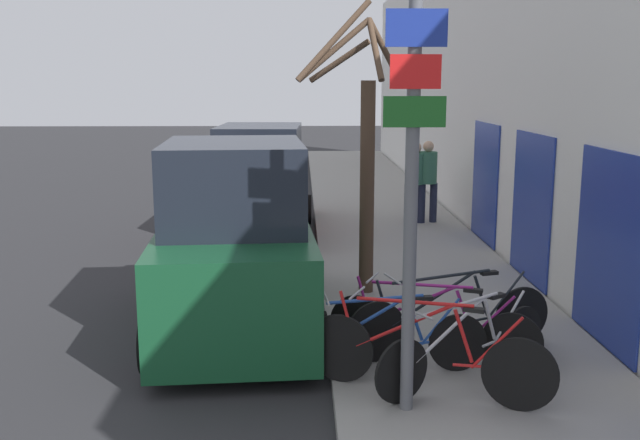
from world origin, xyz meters
TOP-DOWN VIEW (x-y plane):
  - ground_plane at (0.00, 11.20)m, footprint 80.00×80.00m
  - sidewalk_curb at (2.60, 14.00)m, footprint 3.20×32.00m
  - building_facade at (4.35, 13.92)m, footprint 0.23×32.00m
  - signpost at (1.67, 4.34)m, footprint 0.55×0.14m
  - bicycle_0 at (1.90, 4.63)m, footprint 2.31×1.03m
  - bicycle_1 at (2.36, 4.95)m, footprint 2.00×1.34m
  - bicycle_2 at (1.56, 5.15)m, footprint 2.19×0.44m
  - bicycle_3 at (2.12, 5.53)m, footprint 2.21×0.94m
  - bicycle_4 at (2.38, 5.75)m, footprint 2.43×0.79m
  - parked_car_0 at (-0.15, 6.94)m, footprint 2.29×4.28m
  - parked_car_1 at (-0.14, 12.67)m, footprint 2.13×4.61m
  - pedestrian_near at (3.17, 13.39)m, footprint 0.46×0.39m
  - pedestrian_far at (3.44, 13.40)m, footprint 0.46×0.40m
  - street_tree at (1.57, 8.18)m, footprint 1.56×1.03m

SIDE VIEW (x-z plane):
  - ground_plane at x=0.00m, z-range 0.00..0.00m
  - sidewalk_curb at x=2.60m, z-range 0.00..0.15m
  - bicycle_2 at x=1.56m, z-range 0.09..0.96m
  - bicycle_1 at x=2.36m, z-range 0.09..0.97m
  - bicycle_3 at x=2.12m, z-range 0.09..0.98m
  - bicycle_4 at x=2.38m, z-range 0.08..1.03m
  - bicycle_0 at x=1.90m, z-range 0.07..1.06m
  - parked_car_1 at x=-0.14m, z-range -0.11..2.21m
  - parked_car_0 at x=-0.15m, z-range -0.13..2.33m
  - pedestrian_near at x=3.17m, z-range 0.29..2.05m
  - pedestrian_far at x=3.44m, z-range 0.29..2.08m
  - street_tree at x=1.57m, z-range 0.05..4.21m
  - signpost at x=1.67m, z-range 0.32..4.11m
  - building_facade at x=4.35m, z-range -0.02..6.48m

